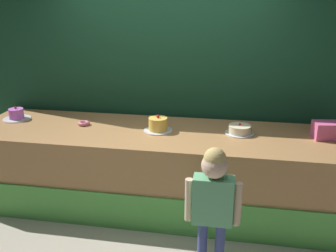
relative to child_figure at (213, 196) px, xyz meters
The scene contains 9 objects.
ground_plane 1.11m from the child_figure, 142.63° to the left, with size 12.00×12.00×0.00m, color #BCB29E.
stage_platform 1.25m from the child_figure, 122.43° to the left, with size 4.02×1.08×0.88m.
curtain_backdrop 1.94m from the child_figure, 111.40° to the left, with size 4.54×0.08×2.99m, color #19472D.
child_figure is the anchor object (origin of this frame).
pink_box 1.56m from the child_figure, 46.84° to the left, with size 0.25×0.19×0.17m, color pink.
donut 1.87m from the child_figure, 144.02° to the left, with size 0.13×0.13×0.04m, color pink.
cake_left 2.64m from the child_figure, 153.86° to the left, with size 0.32×0.32×0.15m.
cake_center 1.25m from the child_figure, 121.75° to the left, with size 0.31×0.31×0.18m.
cake_right 1.14m from the child_figure, 79.64° to the left, with size 0.30×0.30×0.12m.
Camera 1 is at (0.74, -3.03, 2.21)m, focal length 39.00 mm.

